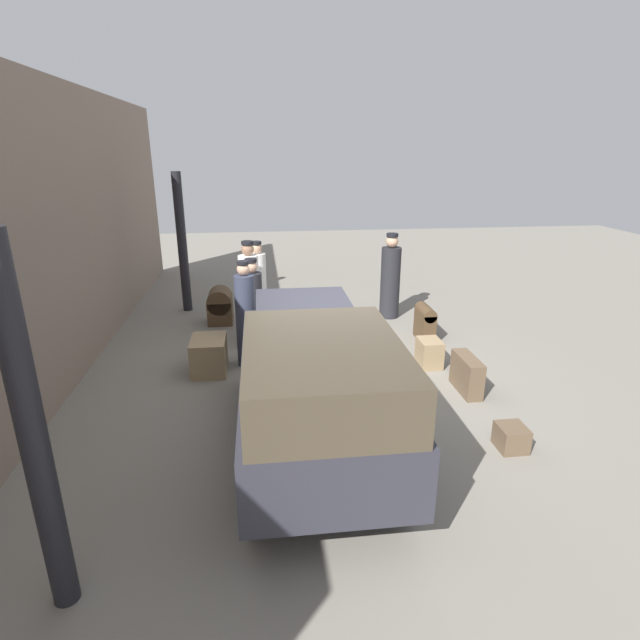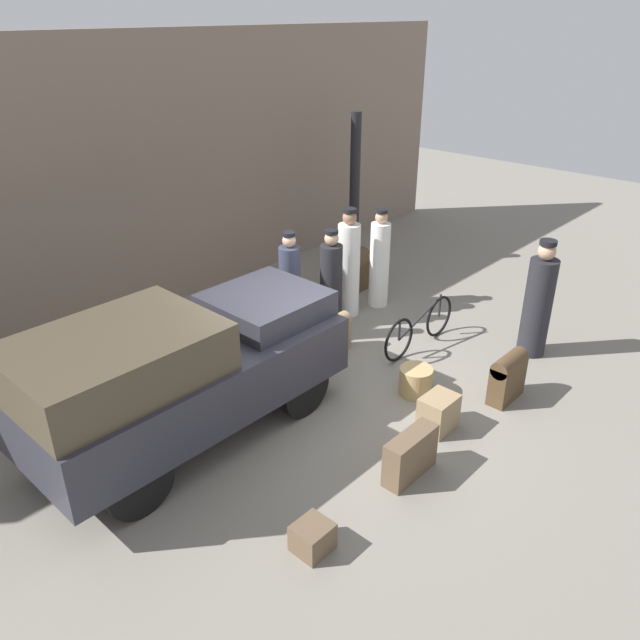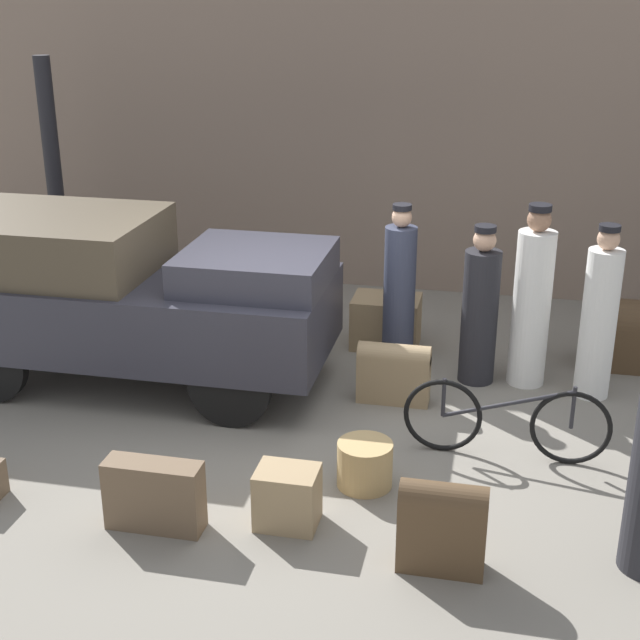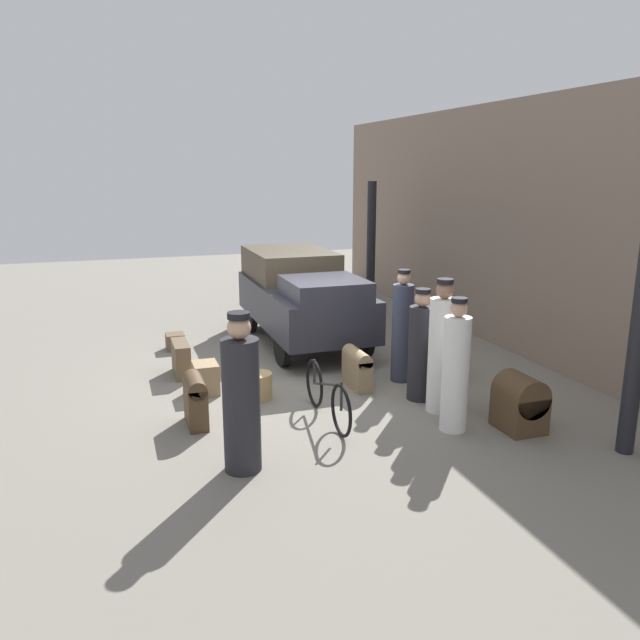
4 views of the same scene
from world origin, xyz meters
name	(u,v)px [view 4 (image 4 of 4)]	position (x,y,z in m)	size (l,w,h in m)	color
ground_plane	(305,374)	(0.00, 0.00, 0.00)	(30.00, 30.00, 0.00)	gray
station_building_facade	(523,230)	(0.00, 4.08, 2.25)	(16.00, 0.15, 4.50)	gray
canopy_pillar_left	(371,249)	(-3.76, 2.77, 1.52)	(0.20, 0.20, 3.04)	black
canopy_pillar_right	(639,329)	(4.00, 2.77, 1.52)	(0.20, 0.20, 3.04)	black
truck	(301,293)	(-1.89, 0.52, 0.97)	(3.94, 1.67, 1.71)	black
bicycle	(327,395)	(1.94, -0.29, 0.35)	(1.77, 0.04, 0.73)	black
wicker_basket	(257,386)	(0.83, -1.00, 0.19)	(0.46, 0.46, 0.38)	tan
porter_with_bicycle	(241,400)	(2.97, -1.65, 0.83)	(0.42, 0.42, 1.82)	#232328
porter_lifting_near_truck	(456,370)	(2.76, 1.16, 0.81)	(0.34, 0.34, 1.75)	white
porter_standing_middle	(402,330)	(0.79, 1.37, 0.83)	(0.33, 0.33, 1.79)	#33384C
porter_carrying_trunk	(442,351)	(2.12, 1.32, 0.86)	(0.38, 0.38, 1.87)	white
conductor_in_dark_uniform	(421,349)	(1.62, 1.26, 0.76)	(0.37, 0.37, 1.65)	#232328
trunk_large_brown	(520,402)	(3.03, 1.97, 0.37)	(0.59, 0.50, 0.75)	#4C3823
suitcase_black_upright	(429,356)	(0.57, 1.98, 0.29)	(0.74, 0.55, 0.57)	#937A56
suitcase_small_leather	(357,367)	(0.85, 0.58, 0.32)	(0.70, 0.24, 0.61)	#937A56
trunk_umber_medium	(175,342)	(-2.15, -1.87, 0.15)	(0.36, 0.33, 0.30)	brown
trunk_barrel_dark	(195,399)	(1.54, -1.98, 0.37)	(0.61, 0.25, 0.68)	#4C3823
trunk_wicker_pale	(206,378)	(0.35, -1.67, 0.23)	(0.47, 0.36, 0.46)	#937A56
suitcase_tan_flat	(181,359)	(-0.61, -1.93, 0.28)	(0.74, 0.24, 0.55)	brown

